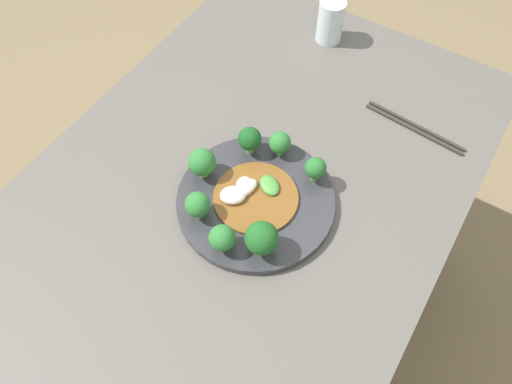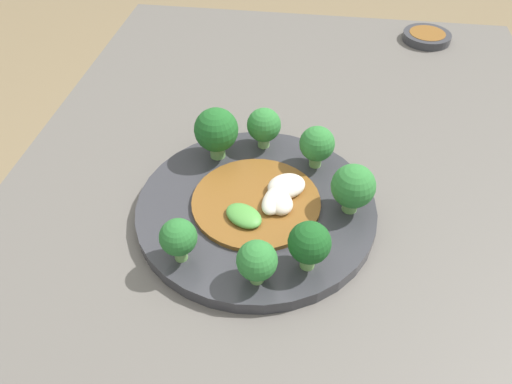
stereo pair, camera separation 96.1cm
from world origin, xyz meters
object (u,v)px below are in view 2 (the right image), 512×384
Objects in this scene: broccoli_west at (264,126)px; broccoli_southeast at (178,238)px; broccoli_northwest at (317,144)px; plate at (256,209)px; sauce_dish at (427,36)px; broccoli_east at (257,261)px; broccoli_north at (353,187)px; broccoli_southwest at (216,131)px; stirfry_center at (264,201)px; broccoli_northeast at (309,244)px.

broccoli_southeast is at bearing -16.75° from broccoli_west.
broccoli_northwest reaches higher than broccoli_southeast.
sauce_dish is at bearing 153.00° from plate.
broccoli_west is at bearing -174.29° from broccoli_east.
broccoli_north is at bearing 93.64° from plate.
broccoli_west is at bearing 163.25° from broccoli_southeast.
plate is at bearing 2.86° from broccoli_west.
broccoli_east is (0.02, 0.09, -0.00)m from broccoli_southeast.
broccoli_southwest is 0.12m from stirfry_center.
broccoli_southwest reaches higher than plate.
broccoli_southeast is 0.13m from stirfry_center.
broccoli_northwest reaches higher than sauce_dish.
broccoli_east is at bearing -38.67° from broccoli_north.
broccoli_northeast reaches higher than broccoli_southeast.
broccoli_northeast reaches higher than broccoli_east.
plate is 4.85× the size of broccoli_northeast.
broccoli_northwest is 0.10m from stirfry_center.
broccoli_southeast is at bearing -39.69° from stirfry_center.
broccoli_east is at bearing -14.25° from broccoli_northwest.
broccoli_northwest is at bearing 142.77° from broccoli_southeast.
plate is 0.12m from broccoli_west.
stirfry_center is (-0.00, 0.01, 0.02)m from plate.
broccoli_northeast is 0.21m from broccoli_west.
broccoli_west is 0.23m from broccoli_east.
stirfry_center is at bearing 7.63° from broccoli_west.
broccoli_northeast is at bearing 93.69° from broccoli_southeast.
broccoli_northeast is at bearing -25.63° from broccoli_north.
broccoli_southwest is at bearing -142.83° from plate.
broccoli_east is (0.20, -0.05, -0.00)m from broccoli_northwest.
broccoli_northeast is 0.94× the size of broccoli_north.
plate is 5.04× the size of broccoli_west.
broccoli_southwest reaches higher than broccoli_northwest.
plate is 0.12m from broccoli_northeast.
stirfry_center is (-0.11, -0.01, -0.02)m from broccoli_east.
plate is 4.58× the size of broccoli_north.
sauce_dish is at bearing 155.65° from broccoli_northwest.
broccoli_southwest is 0.07m from broccoli_west.
broccoli_north reaches higher than broccoli_west.
broccoli_northeast is 0.21m from broccoli_southwest.
broccoli_west reaches higher than stirfry_center.
stirfry_center is at bearing 41.18° from broccoli_southwest.
stirfry_center is 0.56m from sauce_dish.
sauce_dish is at bearing 158.73° from broccoli_east.
broccoli_northwest is at bearing 89.80° from broccoli_southwest.
broccoli_southwest reaches higher than sauce_dish.
sauce_dish is at bearing 162.23° from broccoli_northeast.
sauce_dish is (-0.59, 0.19, -0.04)m from broccoli_northeast.
broccoli_west reaches higher than sauce_dish.
broccoli_north is 0.09m from broccoli_northwest.
sauce_dish is (-0.50, 0.14, -0.05)m from broccoli_north.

